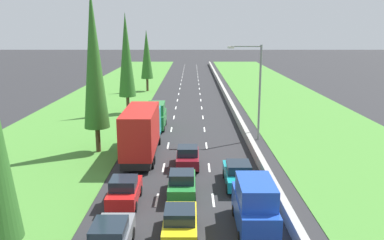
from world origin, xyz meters
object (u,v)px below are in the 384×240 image
Objects in this scene: yellow_hatchback_centre_lane at (179,223)px; green_hatchback_centre_lane at (181,184)px; red_box_truck_left_lane at (141,131)px; poplar_tree_second at (93,60)px; red_hatchback_left_lane at (123,191)px; poplar_tree_third at (125,55)px; maroon_hatchback_centre_lane at (187,157)px; poplar_tree_fourth at (146,55)px; blue_van_right_lane at (254,205)px; green_van_left_lane at (155,116)px; street_light_mast at (255,86)px; grey_sedan_left_lane at (109,239)px; teal_sedan_right_lane at (237,174)px.

yellow_hatchback_centre_lane and green_hatchback_centre_lane have the same top height.
poplar_tree_second reaches higher than red_box_truck_left_lane.
poplar_tree_third is (-3.98, 26.90, 6.44)m from red_hatchback_left_lane.
red_box_truck_left_lane is 2.41× the size of maroon_hatchback_centre_lane.
red_hatchback_left_lane is 46.03m from poplar_tree_fourth.
poplar_tree_third is (-11.34, 30.16, 5.87)m from blue_van_right_lane.
poplar_tree_second reaches higher than poplar_tree_third.
poplar_tree_fourth is at bearing 88.72° from poplar_tree_third.
yellow_hatchback_centre_lane is 1.00× the size of maroon_hatchback_centre_lane.
yellow_hatchback_centre_lane is at bearing -89.64° from green_hatchback_centre_lane.
red_hatchback_left_lane is at bearing -119.61° from maroon_hatchback_centre_lane.
green_hatchback_centre_lane is at bearing -73.94° from poplar_tree_third.
poplar_tree_third reaches higher than red_hatchback_left_lane.
blue_van_right_lane is (3.87, 0.85, 0.56)m from yellow_hatchback_centre_lane.
green_hatchback_centre_lane is at bearing -79.89° from green_van_left_lane.
green_hatchback_centre_lane is at bearing -81.04° from poplar_tree_fourth.
blue_van_right_lane is at bearing -72.29° from green_van_left_lane.
red_hatchback_left_lane is at bearing -124.75° from street_light_mast.
green_van_left_lane reaches higher than yellow_hatchback_centre_lane.
blue_van_right_lane is 18.41m from street_light_mast.
yellow_hatchback_centre_lane is 5.21m from green_hatchback_centre_lane.
red_box_truck_left_lane is (-7.40, 12.60, 0.78)m from blue_van_right_lane.
red_box_truck_left_lane is 11.79m from street_light_mast.
maroon_hatchback_centre_lane is 0.31× the size of poplar_tree_third.
poplar_tree_third is (-4.23, 32.57, 6.46)m from grey_sedan_left_lane.
poplar_tree_third is 18.71m from poplar_tree_fourth.
poplar_tree_fourth reaches higher than teal_sedan_right_lane.
teal_sedan_right_lane is 12.75m from street_light_mast.
red_box_truck_left_lane is at bearing -77.37° from poplar_tree_third.
red_hatchback_left_lane is at bearing -89.72° from red_box_truck_left_lane.
blue_van_right_lane is 0.52× the size of red_box_truck_left_lane.
maroon_hatchback_centre_lane is at bearing 133.27° from teal_sedan_right_lane.
yellow_hatchback_centre_lane is 5.39m from red_hatchback_left_lane.
blue_van_right_lane is 0.47× the size of poplar_tree_fourth.
red_hatchback_left_lane reaches higher than teal_sedan_right_lane.
yellow_hatchback_centre_lane is at bearing -76.47° from poplar_tree_third.
poplar_tree_fourth reaches higher than maroon_hatchback_centre_lane.
red_hatchback_left_lane is 7.59m from maroon_hatchback_centre_lane.
red_hatchback_left_lane is at bearing -69.25° from poplar_tree_second.
green_hatchback_centre_lane is at bearing -153.98° from teal_sedan_right_lane.
street_light_mast is at bearing 70.49° from yellow_hatchback_centre_lane.
red_box_truck_left_lane reaches higher than grey_sedan_left_lane.
maroon_hatchback_centre_lane is (0.27, 10.71, 0.00)m from yellow_hatchback_centre_lane.
poplar_tree_second is at bearing 104.70° from grey_sedan_left_lane.
red_hatchback_left_lane is at bearing 156.11° from blue_van_right_lane.
poplar_tree_second reaches higher than green_hatchback_centre_lane.
red_hatchback_left_lane is 7.78m from teal_sedan_right_lane.
blue_van_right_lane is 0.54× the size of street_light_mast.
teal_sedan_right_lane is at bearing 91.42° from blue_van_right_lane.
maroon_hatchback_centre_lane is at bearing -74.23° from green_van_left_lane.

